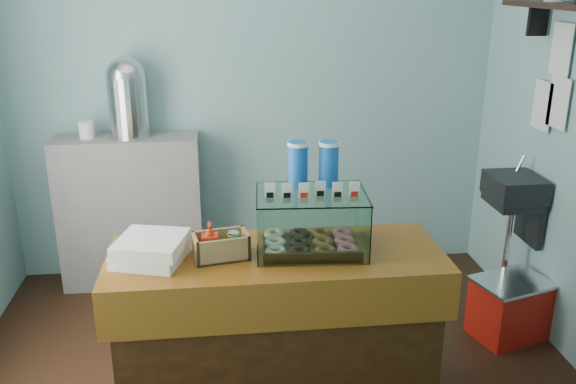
{
  "coord_description": "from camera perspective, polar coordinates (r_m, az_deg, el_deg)",
  "views": [
    {
      "loc": [
        -0.25,
        -2.87,
        2.13
      ],
      "look_at": [
        0.07,
        -0.15,
        1.17
      ],
      "focal_mm": 38.0,
      "sensor_mm": 36.0,
      "label": 1
    }
  ],
  "objects": [
    {
      "name": "ground",
      "position": [
        3.59,
        -1.41,
        -17.2
      ],
      "size": [
        3.5,
        3.5,
        0.0
      ],
      "primitive_type": "plane",
      "color": "black",
      "rests_on": "ground"
    },
    {
      "name": "room_shell",
      "position": [
        2.93,
        -1.18,
        10.9
      ],
      "size": [
        3.54,
        3.04,
        2.82
      ],
      "color": "#7CB2B5",
      "rests_on": "ground"
    },
    {
      "name": "counter",
      "position": [
        3.12,
        -1.04,
        -13.18
      ],
      "size": [
        1.6,
        0.6,
        0.9
      ],
      "color": "#43240D",
      "rests_on": "ground"
    },
    {
      "name": "back_shelf",
      "position": [
        4.53,
        -14.45,
        -1.8
      ],
      "size": [
        1.0,
        0.32,
        1.1
      ],
      "primitive_type": "cube",
      "color": "gray",
      "rests_on": "ground"
    },
    {
      "name": "display_case",
      "position": [
        2.92,
        2.21,
        -2.06
      ],
      "size": [
        0.55,
        0.42,
        0.5
      ],
      "rotation": [
        0.0,
        0.0,
        -0.07
      ],
      "color": "#361F10",
      "rests_on": "counter"
    },
    {
      "name": "condiment_crate",
      "position": [
        2.85,
        -6.45,
        -4.98
      ],
      "size": [
        0.27,
        0.19,
        0.18
      ],
      "rotation": [
        0.0,
        0.0,
        0.19
      ],
      "color": "#A48652",
      "rests_on": "counter"
    },
    {
      "name": "pastry_boxes",
      "position": [
        2.88,
        -12.69,
        -5.23
      ],
      "size": [
        0.37,
        0.37,
        0.12
      ],
      "rotation": [
        0.0,
        0.0,
        -0.3
      ],
      "color": "white",
      "rests_on": "counter"
    },
    {
      "name": "coffee_urn",
      "position": [
        4.32,
        -14.8,
        8.74
      ],
      "size": [
        0.3,
        0.3,
        0.55
      ],
      "color": "silver",
      "rests_on": "back_shelf"
    },
    {
      "name": "red_cooler",
      "position": [
        4.11,
        20.0,
        -10.16
      ],
      "size": [
        0.52,
        0.45,
        0.39
      ],
      "rotation": [
        0.0,
        0.0,
        0.29
      ],
      "color": "red",
      "rests_on": "ground"
    }
  ]
}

